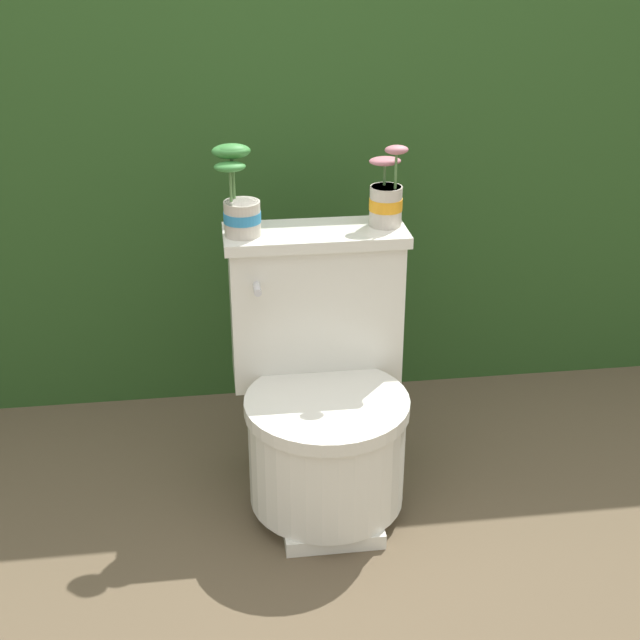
% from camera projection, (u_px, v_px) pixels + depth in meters
% --- Properties ---
extents(ground_plane, '(12.00, 12.00, 0.00)m').
position_uv_depth(ground_plane, '(326.00, 505.00, 2.47)').
color(ground_plane, brown).
extents(hedge_backdrop, '(4.11, 0.62, 1.54)m').
position_uv_depth(hedge_backdrop, '(287.00, 144.00, 3.00)').
color(hedge_backdrop, '#284C1E').
rests_on(hedge_backdrop, ground).
extents(toilet, '(0.49, 0.55, 0.73)m').
position_uv_depth(toilet, '(321.00, 395.00, 2.40)').
color(toilet, silver).
rests_on(toilet, ground).
extents(potted_plant_left, '(0.12, 0.12, 0.23)m').
position_uv_depth(potted_plant_left, '(238.00, 194.00, 2.27)').
color(potted_plant_left, beige).
rests_on(potted_plant_left, toilet).
extents(potted_plant_midleft, '(0.10, 0.09, 0.22)m').
position_uv_depth(potted_plant_midleft, '(386.00, 198.00, 2.35)').
color(potted_plant_midleft, beige).
rests_on(potted_plant_midleft, toilet).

